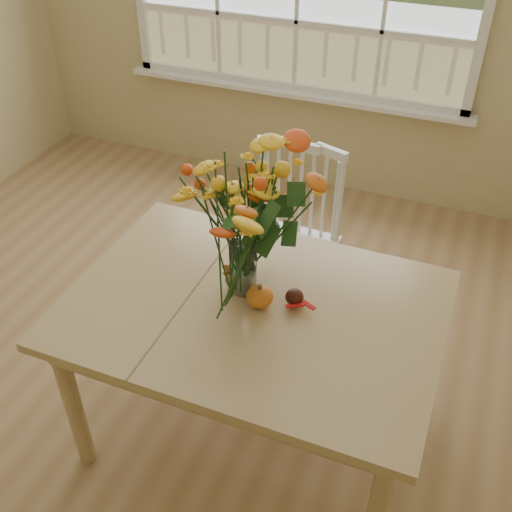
% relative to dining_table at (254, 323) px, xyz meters
% --- Properties ---
extents(floor, '(4.00, 4.50, 0.01)m').
position_rel_dining_table_xyz_m(floor, '(-0.59, -0.04, -0.67)').
color(floor, '#9F794D').
rests_on(floor, ground).
extents(dining_table, '(1.41, 1.01, 0.75)m').
position_rel_dining_table_xyz_m(dining_table, '(0.00, 0.00, 0.00)').
color(dining_table, tan).
rests_on(dining_table, floor).
extents(windsor_chair, '(0.46, 0.44, 0.97)m').
position_rel_dining_table_xyz_m(windsor_chair, '(-0.12, 0.80, -0.12)').
color(windsor_chair, white).
rests_on(windsor_chair, floor).
extents(flower_vase, '(0.47, 0.47, 0.56)m').
position_rel_dining_table_xyz_m(flower_vase, '(-0.07, 0.07, 0.43)').
color(flower_vase, white).
rests_on(flower_vase, dining_table).
extents(pumpkin, '(0.10, 0.10, 0.08)m').
position_rel_dining_table_xyz_m(pumpkin, '(0.02, 0.01, 0.13)').
color(pumpkin, orange).
rests_on(pumpkin, dining_table).
extents(turkey_figurine, '(0.08, 0.07, 0.10)m').
position_rel_dining_table_xyz_m(turkey_figurine, '(-0.11, 0.06, 0.13)').
color(turkey_figurine, '#CCB78C').
rests_on(turkey_figurine, dining_table).
extents(dark_gourd, '(0.12, 0.07, 0.06)m').
position_rel_dining_table_xyz_m(dark_gourd, '(0.14, 0.06, 0.12)').
color(dark_gourd, '#38160F').
rests_on(dark_gourd, dining_table).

